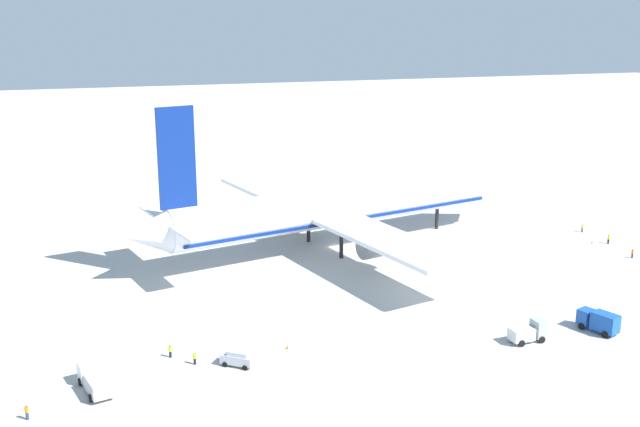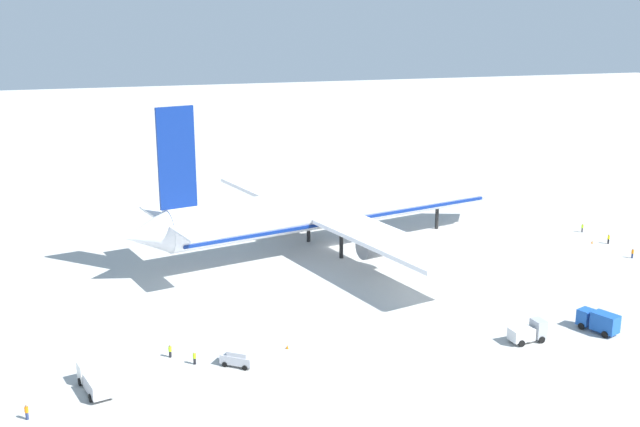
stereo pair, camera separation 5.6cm
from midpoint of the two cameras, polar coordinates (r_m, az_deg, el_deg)
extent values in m
plane|color=#B2B2AD|center=(138.31, 1.46, -2.46)|extent=(600.00, 600.00, 0.00)
cylinder|color=white|center=(136.20, 1.48, 0.62)|extent=(63.38, 22.78, 7.10)
cone|color=white|center=(157.10, 12.21, 2.24)|extent=(7.24, 8.15, 6.96)
cone|color=white|center=(121.53, -12.72, -1.55)|extent=(8.56, 8.30, 6.74)
cube|color=navy|center=(120.62, -10.54, 4.05)|extent=(5.93, 1.98, 15.81)
cube|color=white|center=(128.39, -11.52, 0.07)|extent=(6.84, 11.11, 0.36)
cube|color=white|center=(117.12, -9.44, -1.28)|extent=(6.84, 11.11, 0.36)
cube|color=white|center=(150.72, -3.40, 1.60)|extent=(16.36, 31.84, 0.70)
cylinder|color=slate|center=(147.82, -2.21, 0.44)|extent=(6.39, 5.13, 3.85)
cube|color=white|center=(119.80, 5.04, -2.00)|extent=(16.36, 31.84, 0.70)
cylinder|color=slate|center=(124.58, 4.15, -2.39)|extent=(6.16, 5.03, 3.81)
cylinder|color=black|center=(150.42, 8.64, -0.36)|extent=(0.70, 0.70, 4.12)
cylinder|color=black|center=(140.65, -0.84, -1.28)|extent=(0.70, 0.70, 4.12)
cylinder|color=black|center=(131.60, 1.60, -2.44)|extent=(0.70, 0.70, 4.12)
cube|color=navy|center=(136.70, 1.48, -0.17)|extent=(60.82, 21.80, 0.50)
cube|color=#999EA5|center=(104.14, 15.84, -8.15)|extent=(1.60, 2.13, 2.32)
cube|color=silver|center=(102.83, 14.66, -8.61)|extent=(3.12, 2.25, 1.54)
cube|color=black|center=(104.20, 16.09, -7.81)|extent=(0.22, 1.69, 1.02)
cylinder|color=black|center=(105.24, 15.40, -8.56)|extent=(0.92, 0.37, 0.90)
cylinder|color=black|center=(103.78, 16.07, -8.95)|extent=(0.92, 0.37, 0.90)
cylinder|color=black|center=(103.54, 14.02, -8.86)|extent=(0.92, 0.37, 0.90)
cylinder|color=black|center=(102.06, 14.67, -9.27)|extent=(0.92, 0.37, 0.90)
cube|color=white|center=(93.59, -16.66, -11.05)|extent=(2.79, 2.58, 2.01)
cube|color=#B2B2B7|center=(90.46, -16.02, -12.10)|extent=(3.35, 4.69, 1.60)
cube|color=black|center=(94.01, -16.80, -10.60)|extent=(1.93, 0.58, 0.88)
cylinder|color=black|center=(93.61, -17.29, -11.78)|extent=(0.52, 0.95, 0.90)
cylinder|color=black|center=(94.10, -15.88, -11.52)|extent=(0.52, 0.95, 0.90)
cylinder|color=black|center=(89.81, -16.56, -12.92)|extent=(0.52, 0.95, 0.90)
cylinder|color=black|center=(90.32, -15.10, -12.64)|extent=(0.52, 0.95, 0.90)
cube|color=#194CA5|center=(109.97, 19.02, -7.21)|extent=(2.47, 2.25, 2.11)
cube|color=#194CA5|center=(108.55, 20.32, -7.55)|extent=(3.12, 3.85, 2.39)
cube|color=black|center=(110.05, 18.80, -6.88)|extent=(1.60, 0.71, 0.93)
cylinder|color=black|center=(109.48, 18.76, -7.89)|extent=(0.62, 0.95, 0.90)
cylinder|color=black|center=(111.08, 19.33, -7.60)|extent=(0.62, 0.95, 0.90)
cylinder|color=black|center=(107.87, 20.30, -8.38)|extent=(0.62, 0.95, 0.90)
cylinder|color=black|center=(109.49, 20.86, -8.08)|extent=(0.62, 0.95, 0.90)
cube|color=silver|center=(94.42, -6.06, -10.61)|extent=(4.33, 3.88, 1.10)
cube|color=silver|center=(93.99, -5.96, -10.18)|extent=(3.05, 2.87, 0.55)
cylinder|color=black|center=(94.46, -7.04, -11.01)|extent=(0.65, 0.56, 0.64)
cylinder|color=black|center=(95.94, -6.53, -10.56)|extent=(0.65, 0.56, 0.64)
cylinder|color=black|center=(93.39, -5.56, -11.28)|extent=(0.65, 0.56, 0.64)
cylinder|color=black|center=(94.89, -5.07, -10.82)|extent=(0.65, 0.56, 0.64)
cube|color=#595B60|center=(197.57, 11.23, 2.70)|extent=(3.06, 2.25, 0.15)
cylinder|color=#333338|center=(197.81, 11.71, 2.69)|extent=(0.59, 0.28, 0.08)
cube|color=silver|center=(197.45, 11.24, 2.86)|extent=(2.60, 1.97, 1.04)
cylinder|color=black|center=(198.41, 11.50, 2.71)|extent=(0.42, 0.25, 0.40)
cylinder|color=black|center=(197.06, 11.56, 2.62)|extent=(0.42, 0.25, 0.40)
cylinder|color=black|center=(198.12, 10.90, 2.72)|extent=(0.42, 0.25, 0.40)
cylinder|color=black|center=(196.76, 10.95, 2.64)|extent=(0.42, 0.25, 0.40)
cylinder|color=black|center=(149.26, 20.53, -1.94)|extent=(0.40, 0.40, 0.88)
cylinder|color=yellow|center=(149.05, 20.55, -1.66)|extent=(0.50, 0.50, 0.66)
sphere|color=#8C6647|center=(148.93, 20.57, -1.49)|extent=(0.24, 0.24, 0.24)
cylinder|color=#3F3F47|center=(155.15, 18.80, -1.16)|extent=(0.43, 0.43, 0.84)
cylinder|color=#B2F219|center=(154.96, 18.83, -0.90)|extent=(0.54, 0.54, 0.63)
sphere|color=tan|center=(154.84, 18.84, -0.75)|extent=(0.23, 0.23, 0.23)
cylinder|color=black|center=(95.58, -9.22, -10.71)|extent=(0.42, 0.42, 0.80)
cylinder|color=#B2F219|center=(95.28, -9.24, -10.33)|extent=(0.52, 0.52, 0.60)
sphere|color=beige|center=(95.11, -9.25, -10.11)|extent=(0.22, 0.22, 0.22)
cylinder|color=navy|center=(142.36, 22.07, -2.91)|extent=(0.39, 0.39, 0.82)
cylinder|color=orange|center=(142.15, 22.10, -2.63)|extent=(0.49, 0.49, 0.62)
sphere|color=#8C6647|center=(142.03, 22.12, -2.47)|extent=(0.22, 0.22, 0.22)
cylinder|color=navy|center=(88.47, -20.80, -13.79)|extent=(0.42, 0.42, 0.83)
cylinder|color=orange|center=(88.13, -20.85, -13.38)|extent=(0.52, 0.52, 0.62)
sphere|color=#8C6647|center=(87.94, -20.87, -13.14)|extent=(0.22, 0.22, 0.22)
cylinder|color=black|center=(97.86, -10.98, -10.16)|extent=(0.45, 0.45, 0.80)
cylinder|color=#B2F219|center=(97.56, -11.00, -9.79)|extent=(0.56, 0.56, 0.60)
sphere|color=#8C6647|center=(97.39, -11.02, -9.57)|extent=(0.22, 0.22, 0.22)
cone|color=orange|center=(148.49, 19.46, -1.99)|extent=(0.36, 0.36, 0.55)
cone|color=orange|center=(98.45, -2.42, -9.80)|extent=(0.36, 0.36, 0.55)
camera|label=1|loc=(0.03, -89.99, 0.00)|focal=43.33mm
camera|label=2|loc=(0.03, 90.01, 0.00)|focal=43.33mm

